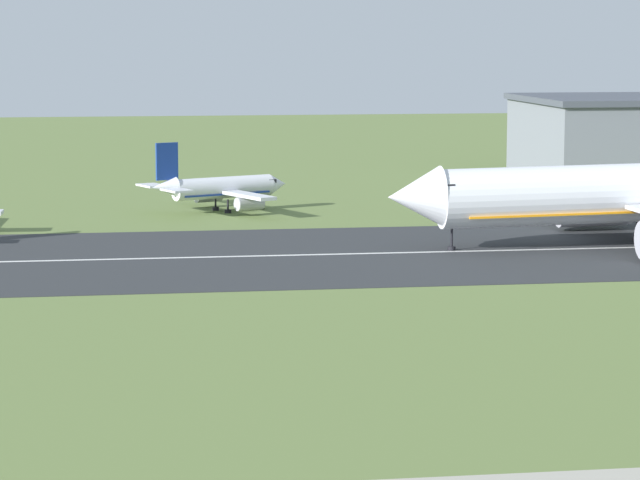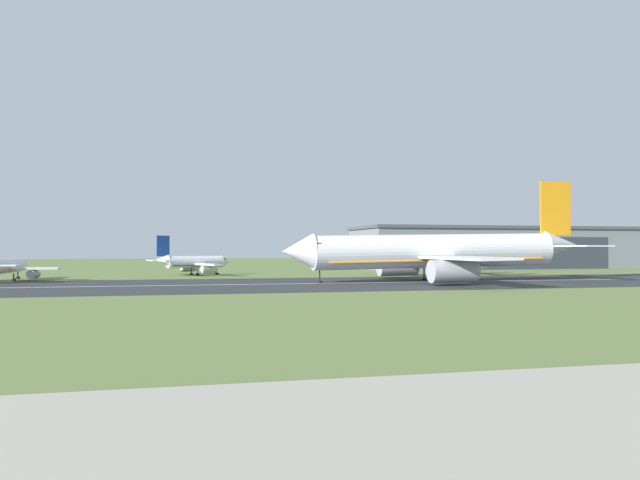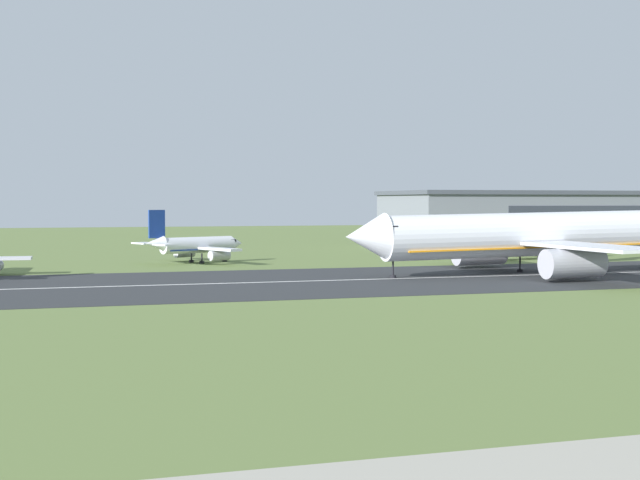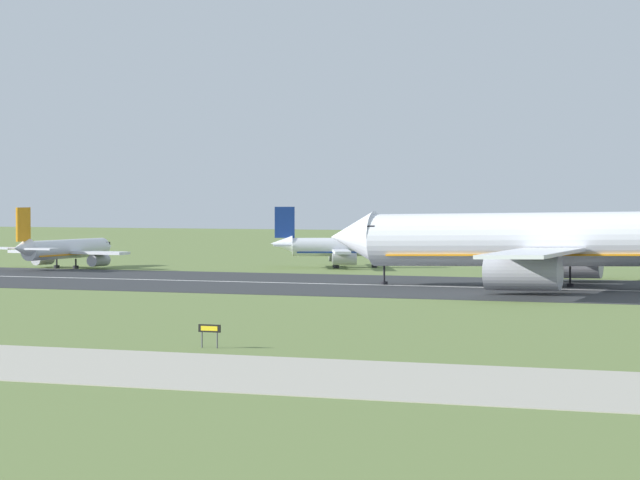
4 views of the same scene
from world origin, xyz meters
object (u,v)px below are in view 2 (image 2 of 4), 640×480
airplane_parked_centre (194,262)px  airplane_parked_east (4,267)px  airplane_parked_west (460,262)px  airplane_landing (436,252)px

airplane_parked_centre → airplane_parked_east: bearing=-155.2°
airplane_parked_west → airplane_parked_east: (-96.52, -8.25, -0.14)m
airplane_landing → airplane_parked_west: 34.31m
airplane_parked_centre → airplane_parked_east: size_ratio=0.85×
airplane_landing → airplane_parked_centre: size_ratio=2.85×
airplane_parked_west → airplane_parked_east: bearing=-175.1°
airplane_landing → airplane_parked_west: airplane_landing is taller
airplane_parked_centre → airplane_parked_east: 38.99m
airplane_landing → airplane_parked_centre: airplane_landing is taller
airplane_parked_east → airplane_parked_west: bearing=4.9°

